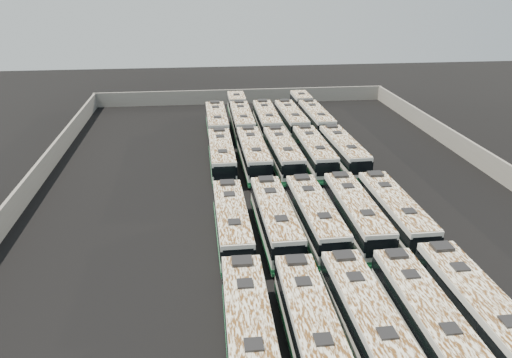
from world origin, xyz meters
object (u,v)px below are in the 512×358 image
(bus_midfront_far_right, at_px, (394,213))
(bus_back_far_right, at_px, (311,114))
(bus_midback_center, at_px, (283,154))
(bus_midback_far_right, at_px, (343,152))
(bus_back_right, at_px, (291,120))
(bus_front_center, at_px, (368,324))
(bus_midfront_far_left, at_px, (232,223))
(bus_midback_right, at_px, (314,152))
(bus_front_far_right, at_px, (479,313))
(bus_midback_left, at_px, (253,154))
(bus_midfront_left, at_px, (275,220))
(bus_midback_far_left, at_px, (222,156))
(bus_front_left, at_px, (311,329))
(bus_midfront_center, at_px, (315,217))
(bus_midfront_right, at_px, (356,215))
(bus_back_far_left, at_px, (217,123))
(bus_front_right, at_px, (426,320))
(bus_back_center, at_px, (267,121))
(bus_front_far_left, at_px, (249,333))
(bus_back_left, at_px, (240,115))

(bus_midfront_far_right, bearing_deg, bus_back_far_right, 89.51)
(bus_midback_center, bearing_deg, bus_back_far_right, 66.35)
(bus_midback_far_right, xyz_separation_m, bus_back_right, (-3.26, 12.63, 0.02))
(bus_front_center, xyz_separation_m, bus_midback_center, (-0.03, 27.26, 0.02))
(bus_midfront_far_left, relative_size, bus_midback_right, 0.98)
(bus_midback_right, bearing_deg, bus_front_far_right, -83.96)
(bus_midfront_far_left, bearing_deg, bus_midback_left, 77.24)
(bus_midfront_left, relative_size, bus_midback_far_left, 1.02)
(bus_front_left, relative_size, bus_back_far_right, 0.64)
(bus_midback_center, distance_m, bus_midback_right, 3.29)
(bus_midback_center, distance_m, bus_midback_far_right, 6.44)
(bus_front_center, relative_size, bus_midfront_far_left, 1.02)
(bus_front_far_right, distance_m, bus_midfront_left, 15.60)
(bus_midfront_center, xyz_separation_m, bus_back_right, (3.15, 27.27, 0.00))
(bus_midfront_right, xyz_separation_m, bus_midback_center, (-3.28, 14.58, -0.01))
(bus_midback_right, xyz_separation_m, bus_midback_far_right, (3.15, -0.07, -0.01))
(bus_front_left, xyz_separation_m, bus_midback_right, (6.36, 27.40, 0.03))
(bus_midback_right, distance_m, bus_back_right, 12.56)
(bus_midfront_far_left, bearing_deg, bus_midfront_far_right, 0.49)
(bus_midback_far_left, distance_m, bus_midback_right, 9.64)
(bus_front_center, distance_m, bus_back_far_left, 40.27)
(bus_midfront_center, xyz_separation_m, bus_midback_left, (-3.12, 14.78, 0.03))
(bus_midfront_far_left, relative_size, bus_midback_far_left, 0.99)
(bus_front_right, bearing_deg, bus_midfront_far_right, 75.96)
(bus_back_center, relative_size, bus_back_right, 1.01)
(bus_back_center, bearing_deg, bus_midback_right, -75.06)
(bus_front_far_left, bearing_deg, bus_back_far_left, 90.75)
(bus_midback_far_right, xyz_separation_m, bus_back_center, (-6.40, 12.68, 0.04))
(bus_front_far_right, xyz_separation_m, bus_back_right, (-3.20, 39.78, -0.03))
(bus_midback_far_left, relative_size, bus_midback_right, 0.99)
(bus_front_right, bearing_deg, bus_midback_right, 89.74)
(bus_front_far_right, xyz_separation_m, bus_midfront_right, (-3.10, 12.57, -0.01))
(bus_front_far_right, bearing_deg, bus_midfront_far_right, 89.39)
(bus_back_far_right, bearing_deg, bus_midfront_right, -96.62)
(bus_midback_far_left, bearing_deg, bus_midfront_far_right, -49.39)
(bus_midback_center, bearing_deg, bus_midfront_right, -78.64)
(bus_front_left, height_order, bus_midback_far_right, bus_midback_far_right)
(bus_midfront_left, bearing_deg, bus_midfront_far_left, -179.62)
(bus_back_center, bearing_deg, bus_midback_center, -89.68)
(bus_midfront_far_left, bearing_deg, bus_front_far_left, -90.35)
(bus_midback_center, relative_size, bus_back_center, 0.99)
(bus_front_center, distance_m, bus_midback_center, 27.26)
(bus_front_far_left, distance_m, bus_back_center, 40.52)
(bus_midback_left, bearing_deg, bus_back_far_right, 57.88)
(bus_back_far_right, bearing_deg, bus_midfront_far_left, -113.52)
(bus_front_far_left, height_order, bus_back_left, bus_front_far_left)
(bus_front_far_right, bearing_deg, bus_midback_right, 95.88)
(bus_front_right, relative_size, bus_front_far_right, 0.96)
(bus_midfront_far_right, bearing_deg, bus_front_left, -127.15)
(bus_back_far_left, bearing_deg, bus_midback_left, -75.78)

